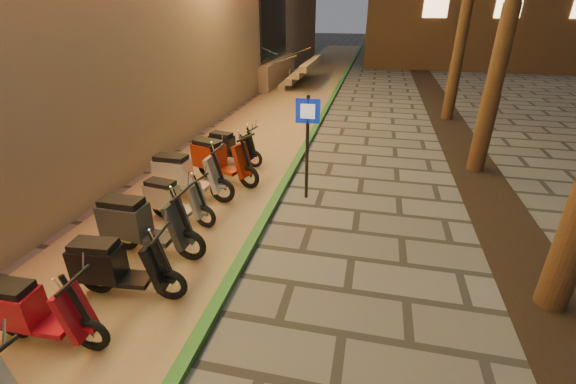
% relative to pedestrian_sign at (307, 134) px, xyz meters
% --- Properties ---
extents(ground, '(120.00, 120.00, 0.00)m').
position_rel_pedestrian_sign_xyz_m(ground, '(0.30, -4.54, -1.43)').
color(ground, '#474442').
rests_on(ground, ground).
extents(parking_strip, '(3.40, 60.00, 0.01)m').
position_rel_pedestrian_sign_xyz_m(parking_strip, '(-2.30, 5.46, -1.42)').
color(parking_strip, '#8C7251').
rests_on(parking_strip, ground).
extents(green_curb, '(0.18, 60.00, 0.10)m').
position_rel_pedestrian_sign_xyz_m(green_curb, '(-0.60, 5.46, -1.38)').
color(green_curb, '#266124').
rests_on(green_curb, ground).
extents(planting_strip, '(1.20, 40.00, 0.02)m').
position_rel_pedestrian_sign_xyz_m(planting_strip, '(3.90, 0.46, -1.42)').
color(planting_strip, black).
rests_on(planting_strip, ground).
extents(pedestrian_sign, '(0.49, 0.10, 2.20)m').
position_rel_pedestrian_sign_xyz_m(pedestrian_sign, '(0.00, 0.00, 0.00)').
color(pedestrian_sign, black).
rests_on(pedestrian_sign, ground).
extents(scooter_4, '(1.55, 0.54, 1.09)m').
position_rel_pedestrian_sign_xyz_m(scooter_4, '(-2.50, -4.63, -0.95)').
color(scooter_4, black).
rests_on(scooter_4, ground).
extents(scooter_5, '(1.62, 0.59, 1.14)m').
position_rel_pedestrian_sign_xyz_m(scooter_5, '(-2.04, -3.66, -0.93)').
color(scooter_5, black).
rests_on(scooter_5, ground).
extents(scooter_6, '(1.80, 0.63, 1.27)m').
position_rel_pedestrian_sign_xyz_m(scooter_6, '(-2.28, -2.64, -0.87)').
color(scooter_6, black).
rests_on(scooter_6, ground).
extents(scooter_7, '(1.48, 0.61, 1.04)m').
position_rel_pedestrian_sign_xyz_m(scooter_7, '(-2.31, -1.53, -0.98)').
color(scooter_7, black).
rests_on(scooter_7, ground).
extents(scooter_8, '(1.76, 0.62, 1.24)m').
position_rel_pedestrian_sign_xyz_m(scooter_8, '(-2.50, -0.60, -0.89)').
color(scooter_8, black).
rests_on(scooter_8, ground).
extents(scooter_9, '(1.76, 0.92, 1.25)m').
position_rel_pedestrian_sign_xyz_m(scooter_9, '(-2.16, 0.42, -0.88)').
color(scooter_9, black).
rests_on(scooter_9, ground).
extents(scooter_10, '(1.49, 0.65, 1.05)m').
position_rel_pedestrian_sign_xyz_m(scooter_10, '(-2.30, 1.54, -0.97)').
color(scooter_10, black).
rests_on(scooter_10, ground).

